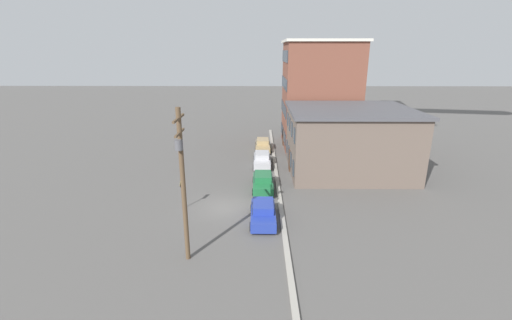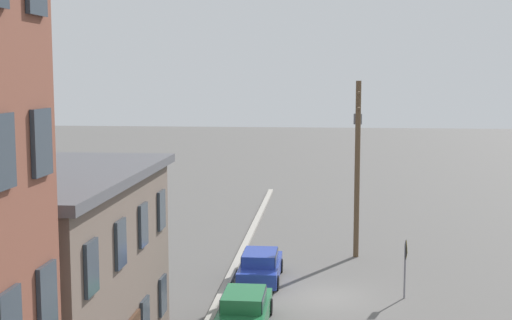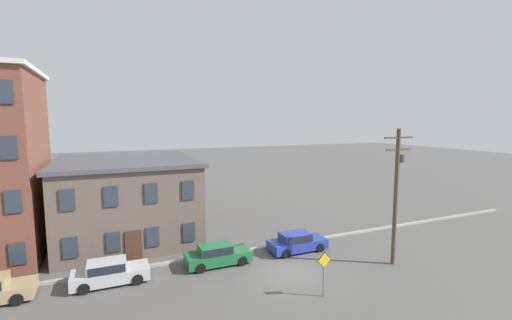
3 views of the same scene
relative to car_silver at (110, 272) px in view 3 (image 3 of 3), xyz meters
name	(u,v)px [view 3 (image 3 of 3)]	position (x,y,z in m)	size (l,w,h in m)	color
ground_plane	(291,272)	(10.80, -3.05, -0.75)	(200.00, 200.00, 0.00)	#565451
kerb_strip	(262,248)	(10.80, 1.45, -0.67)	(56.00, 0.36, 0.16)	#9E998E
apartment_midblock	(128,197)	(1.59, 8.91, 2.58)	(10.86, 12.44, 6.64)	#66564C
car_silver	(110,272)	(0.00, 0.00, 0.00)	(4.40, 1.92, 1.43)	#B7B7BC
car_green	(217,254)	(6.78, 0.04, 0.00)	(4.40, 1.92, 1.43)	#1E6638
car_blue	(297,241)	(12.99, -0.01, 0.00)	(4.40, 1.92, 1.43)	#233899
caution_sign	(324,267)	(10.97, -6.46, 0.97)	(0.91, 0.08, 2.59)	slate
utility_pole	(397,189)	(17.95, -4.66, 4.47)	(2.40, 0.44, 9.29)	brown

